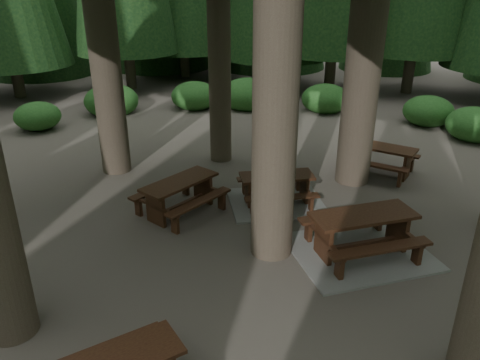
% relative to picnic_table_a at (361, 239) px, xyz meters
% --- Properties ---
extents(ground, '(80.00, 80.00, 0.00)m').
position_rel_picnic_table_a_xyz_m(ground, '(-2.56, -0.49, -0.32)').
color(ground, '#584F48').
rests_on(ground, ground).
extents(picnic_table_a, '(3.36, 3.18, 0.89)m').
position_rel_picnic_table_a_xyz_m(picnic_table_a, '(0.00, 0.00, 0.00)').
color(picnic_table_a, gray).
rests_on(picnic_table_a, ground).
extents(picnic_table_b, '(2.21, 2.36, 0.81)m').
position_rel_picnic_table_a_xyz_m(picnic_table_b, '(-4.11, 0.92, 0.22)').
color(picnic_table_b, '#33160F').
rests_on(picnic_table_b, ground).
extents(picnic_table_c, '(2.76, 2.54, 0.76)m').
position_rel_picnic_table_a_xyz_m(picnic_table_c, '(-1.98, 1.86, -0.07)').
color(picnic_table_c, gray).
rests_on(picnic_table_c, ground).
extents(picnic_table_d, '(2.25, 2.04, 0.80)m').
position_rel_picnic_table_a_xyz_m(picnic_table_d, '(0.59, 4.40, 0.21)').
color(picnic_table_d, '#33160F').
rests_on(picnic_table_d, ground).
extents(shrub_ring, '(23.86, 24.64, 1.49)m').
position_rel_picnic_table_a_xyz_m(shrub_ring, '(-1.86, 0.26, 0.08)').
color(shrub_ring, '#256020').
rests_on(shrub_ring, ground).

